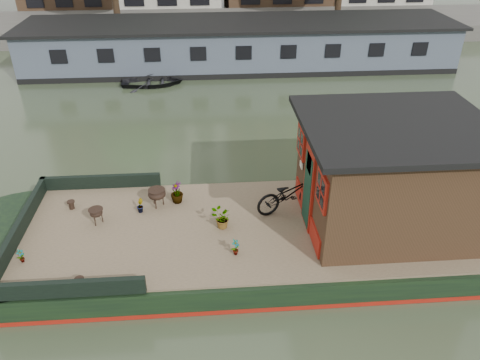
{
  "coord_description": "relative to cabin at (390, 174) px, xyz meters",
  "views": [
    {
      "loc": [
        -1.74,
        -8.51,
        6.99
      ],
      "look_at": [
        -1.05,
        0.5,
        1.56
      ],
      "focal_mm": 35.0,
      "sensor_mm": 36.0,
      "label": 1
    }
  ],
  "objects": [
    {
      "name": "bollard_stbd",
      "position": [
        -6.45,
        -1.7,
        -1.12
      ],
      "size": [
        0.18,
        0.18,
        0.21
      ],
      "primitive_type": "cylinder",
      "color": "black",
      "rests_on": "houseboat_deck"
    },
    {
      "name": "ground",
      "position": [
        -2.19,
        0.0,
        -1.88
      ],
      "size": [
        120.0,
        120.0,
        0.0
      ],
      "primitive_type": "plane",
      "color": "#283320",
      "rests_on": "ground"
    },
    {
      "name": "dinghy",
      "position": [
        -6.24,
        11.5,
        -1.6
      ],
      "size": [
        2.77,
        2.04,
        0.55
      ],
      "primitive_type": "imported",
      "rotation": [
        0.0,
        0.0,
        1.62
      ],
      "color": "black",
      "rests_on": "ground"
    },
    {
      "name": "bollard_port",
      "position": [
        -7.23,
        1.0,
        -1.12
      ],
      "size": [
        0.18,
        0.18,
        0.21
      ],
      "primitive_type": "cylinder",
      "color": "black",
      "rests_on": "houseboat_deck"
    },
    {
      "name": "bicycle",
      "position": [
        -2.06,
        0.59,
        -0.78
      ],
      "size": [
        1.8,
        1.15,
        0.89
      ],
      "primitive_type": "imported",
      "rotation": [
        0.0,
        0.0,
        1.93
      ],
      "color": "black",
      "rests_on": "houseboat_deck"
    },
    {
      "name": "potted_plant_c",
      "position": [
        -3.69,
        -0.03,
        -0.99
      ],
      "size": [
        0.53,
        0.49,
        0.48
      ],
      "primitive_type": "imported",
      "rotation": [
        0.0,
        0.0,
        3.48
      ],
      "color": "#9C392D",
      "rests_on": "houseboat_deck"
    },
    {
      "name": "bow_bulwark",
      "position": [
        -7.25,
        0.0,
        -1.05
      ],
      "size": [
        3.0,
        4.0,
        0.35
      ],
      "color": "black",
      "rests_on": "houseboat_deck"
    },
    {
      "name": "potted_plant_d",
      "position": [
        -4.72,
        1.11,
        -0.96
      ],
      "size": [
        0.39,
        0.39,
        0.54
      ],
      "primitive_type": "imported",
      "rotation": [
        0.0,
        0.0,
        5.06
      ],
      "color": "#A0342B",
      "rests_on": "houseboat_deck"
    },
    {
      "name": "cabin",
      "position": [
        0.0,
        0.0,
        0.0
      ],
      "size": [
        4.0,
        3.5,
        2.42
      ],
      "color": "black",
      "rests_on": "houseboat_deck"
    },
    {
      "name": "brazier_rear",
      "position": [
        -5.18,
        0.97,
        -1.0
      ],
      "size": [
        0.56,
        0.56,
        0.46
      ],
      "primitive_type": null,
      "rotation": [
        0.0,
        0.0,
        -0.4
      ],
      "color": "black",
      "rests_on": "houseboat_deck"
    },
    {
      "name": "far_houseboat",
      "position": [
        -2.19,
        14.0,
        -0.91
      ],
      "size": [
        20.4,
        4.4,
        2.11
      ],
      "color": "#444E5B",
      "rests_on": "ground"
    },
    {
      "name": "potted_plant_b",
      "position": [
        -5.58,
        0.75,
        -1.06
      ],
      "size": [
        0.17,
        0.21,
        0.34
      ],
      "primitive_type": "imported",
      "rotation": [
        0.0,
        0.0,
        1.7
      ],
      "color": "brown",
      "rests_on": "houseboat_deck"
    },
    {
      "name": "houseboat_hull",
      "position": [
        -3.52,
        0.0,
        -1.6
      ],
      "size": [
        14.01,
        4.02,
        0.6
      ],
      "color": "black",
      "rests_on": "ground"
    },
    {
      "name": "quay",
      "position": [
        -2.19,
        20.5,
        -1.43
      ],
      "size": [
        60.0,
        6.0,
        0.9
      ],
      "primitive_type": "cube",
      "color": "#47443F",
      "rests_on": "ground"
    },
    {
      "name": "potted_plant_a",
      "position": [
        -3.44,
        -0.98,
        -1.04
      ],
      "size": [
        0.23,
        0.24,
        0.38
      ],
      "primitive_type": "imported",
      "rotation": [
        0.0,
        0.0,
        0.91
      ],
      "color": "brown",
      "rests_on": "houseboat_deck"
    },
    {
      "name": "brazier_front",
      "position": [
        -6.5,
        0.37,
        -1.04
      ],
      "size": [
        0.43,
        0.43,
        0.38
      ],
      "primitive_type": null,
      "rotation": [
        0.0,
        0.0,
        -0.27
      ],
      "color": "black",
      "rests_on": "houseboat_deck"
    },
    {
      "name": "houseboat_deck",
      "position": [
        -2.19,
        0.0,
        -1.25
      ],
      "size": [
        11.8,
        3.8,
        0.05
      ],
      "primitive_type": "cube",
      "color": "#77634A",
      "rests_on": "houseboat_hull"
    },
    {
      "name": "potted_plant_e",
      "position": [
        -7.79,
        -0.88,
        -1.07
      ],
      "size": [
        0.18,
        0.2,
        0.31
      ],
      "primitive_type": "imported",
      "rotation": [
        0.0,
        0.0,
        1.07
      ],
      "color": "brown",
      "rests_on": "houseboat_deck"
    }
  ]
}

